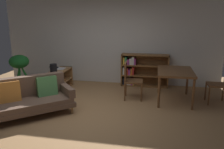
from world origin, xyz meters
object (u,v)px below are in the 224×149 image
object	(u,v)px
dining_chair_far	(131,79)
bookshelf	(141,70)
potted_floor_plant	(20,67)
dining_table	(175,74)
media_console	(58,81)
fabric_couch	(22,98)
open_laptop	(58,68)
dining_chair_near	(221,82)
desk_speaker	(54,69)

from	to	relation	value
dining_chair_far	bookshelf	size ratio (longest dim) A/B	0.67
potted_floor_plant	dining_table	world-z (taller)	potted_floor_plant
media_console	dining_chair_far	world-z (taller)	dining_chair_far
fabric_couch	open_laptop	xyz separation A→B (m)	(-0.04, 1.97, 0.23)
media_console	bookshelf	size ratio (longest dim) A/B	0.92
open_laptop	potted_floor_plant	distance (m)	1.08
fabric_couch	dining_chair_near	xyz separation A→B (m)	(4.29, 1.57, 0.14)
potted_floor_plant	dining_table	size ratio (longest dim) A/B	0.84
open_laptop	bookshelf	xyz separation A→B (m)	(2.33, 0.78, -0.13)
dining_chair_far	desk_speaker	bearing A→B (deg)	-177.23
fabric_couch	bookshelf	world-z (taller)	bookshelf
open_laptop	bookshelf	distance (m)	2.46
dining_chair_far	media_console	bearing A→B (deg)	173.33
fabric_couch	dining_chair_near	bearing A→B (deg)	20.06
dining_table	bookshelf	bearing A→B (deg)	127.74
bookshelf	desk_speaker	bearing A→B (deg)	-148.32
open_laptop	media_console	bearing A→B (deg)	-71.15
open_laptop	dining_chair_near	size ratio (longest dim) A/B	0.45
desk_speaker	potted_floor_plant	world-z (taller)	potted_floor_plant
potted_floor_plant	desk_speaker	bearing A→B (deg)	-12.09
dining_table	dining_chair_far	size ratio (longest dim) A/B	1.28
bookshelf	dining_chair_near	bearing A→B (deg)	-30.55
desk_speaker	dining_chair_near	size ratio (longest dim) A/B	0.28
fabric_couch	bookshelf	xyz separation A→B (m)	(2.29, 2.75, 0.10)
media_console	dining_chair_near	xyz separation A→B (m)	(4.25, -0.16, 0.24)
dining_table	bookshelf	distance (m)	1.52
dining_table	bookshelf	size ratio (longest dim) A/B	0.86
open_laptop	bookshelf	world-z (taller)	bookshelf
dining_table	dining_chair_far	bearing A→B (deg)	-176.32
desk_speaker	dining_table	world-z (taller)	desk_speaker
media_console	bookshelf	distance (m)	2.48
fabric_couch	dining_chair_far	bearing A→B (deg)	34.98
open_laptop	dining_table	world-z (taller)	dining_table
dining_table	dining_chair_far	distance (m)	1.11
dining_chair_near	dining_chair_far	xyz separation A→B (m)	(-2.17, -0.08, 0.00)
dining_table	potted_floor_plant	bearing A→B (deg)	178.96
bookshelf	fabric_couch	bearing A→B (deg)	-129.85
open_laptop	bookshelf	size ratio (longest dim) A/B	0.30
open_laptop	potted_floor_plant	size ratio (longest dim) A/B	0.42
fabric_couch	dining_chair_far	distance (m)	2.60
open_laptop	dining_chair_far	bearing A→B (deg)	-12.55
desk_speaker	bookshelf	bearing A→B (deg)	31.68
fabric_couch	dining_chair_far	world-z (taller)	dining_chair_far
open_laptop	dining_chair_far	xyz separation A→B (m)	(2.16, -0.48, -0.08)
media_console	open_laptop	distance (m)	0.41
potted_floor_plant	dining_table	distance (m)	4.28
fabric_couch	dining_table	size ratio (longest dim) A/B	1.71
media_console	dining_table	bearing A→B (deg)	-3.12
fabric_couch	potted_floor_plant	xyz separation A→B (m)	(-1.06, 1.63, 0.30)
dining_chair_near	dining_table	bearing A→B (deg)	-179.40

